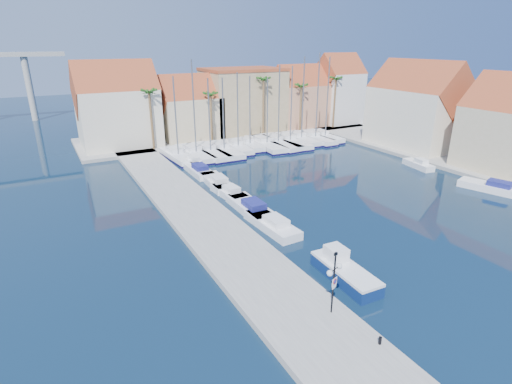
% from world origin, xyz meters
% --- Properties ---
extents(ground, '(260.00, 260.00, 0.00)m').
position_xyz_m(ground, '(0.00, 0.00, 0.00)').
color(ground, black).
rests_on(ground, ground).
extents(quay_west, '(6.00, 77.00, 0.50)m').
position_xyz_m(quay_west, '(-9.00, 13.50, 0.25)').
color(quay_west, gray).
rests_on(quay_west, ground).
extents(shore_north, '(54.00, 16.00, 0.50)m').
position_xyz_m(shore_north, '(10.00, 48.00, 0.25)').
color(shore_north, gray).
rests_on(shore_north, ground).
extents(shore_east, '(12.00, 60.00, 0.50)m').
position_xyz_m(shore_east, '(32.00, 15.00, 0.25)').
color(shore_east, gray).
rests_on(shore_east, ground).
extents(lamp_post, '(1.38, 0.74, 4.25)m').
position_xyz_m(lamp_post, '(-7.21, -4.13, 3.29)').
color(lamp_post, black).
rests_on(lamp_post, quay_west).
extents(bollard, '(0.18, 0.18, 0.46)m').
position_xyz_m(bollard, '(-6.60, -7.67, 0.73)').
color(bollard, black).
rests_on(bollard, quay_west).
extents(fishing_boat, '(2.26, 6.12, 2.12)m').
position_xyz_m(fishing_boat, '(-3.52, -0.95, 0.70)').
color(fishing_boat, navy).
rests_on(fishing_boat, ground).
extents(motorboat_west_0, '(2.51, 6.94, 1.40)m').
position_xyz_m(motorboat_west_0, '(-3.84, 8.76, 0.51)').
color(motorboat_west_0, white).
rests_on(motorboat_west_0, ground).
extents(motorboat_west_1, '(2.48, 7.47, 1.40)m').
position_xyz_m(motorboat_west_1, '(-3.69, 13.31, 0.51)').
color(motorboat_west_1, white).
rests_on(motorboat_west_1, ground).
extents(motorboat_west_2, '(2.32, 5.94, 1.40)m').
position_xyz_m(motorboat_west_2, '(-3.81, 18.33, 0.51)').
color(motorboat_west_2, white).
rests_on(motorboat_west_2, ground).
extents(motorboat_west_3, '(2.69, 7.14, 1.40)m').
position_xyz_m(motorboat_west_3, '(-3.57, 22.35, 0.51)').
color(motorboat_west_3, white).
rests_on(motorboat_west_3, ground).
extents(motorboat_west_4, '(2.23, 6.88, 1.40)m').
position_xyz_m(motorboat_west_4, '(-3.83, 27.99, 0.51)').
color(motorboat_west_4, white).
rests_on(motorboat_west_4, ground).
extents(motorboat_west_5, '(1.75, 5.05, 1.40)m').
position_xyz_m(motorboat_west_5, '(-3.18, 32.00, 0.51)').
color(motorboat_west_5, white).
rests_on(motorboat_west_5, ground).
extents(motorboat_west_6, '(1.92, 5.67, 1.40)m').
position_xyz_m(motorboat_west_6, '(-3.47, 38.27, 0.51)').
color(motorboat_west_6, white).
rests_on(motorboat_west_6, ground).
extents(motorboat_east_0, '(4.24, 7.46, 1.40)m').
position_xyz_m(motorboat_east_0, '(24.03, 5.09, 0.51)').
color(motorboat_east_0, white).
rests_on(motorboat_east_0, ground).
extents(motorboat_east_1, '(2.34, 5.05, 1.40)m').
position_xyz_m(motorboat_east_1, '(23.99, 15.75, 0.51)').
color(motorboat_east_1, white).
rests_on(motorboat_east_1, ground).
extents(sailboat_0, '(3.10, 9.74, 12.04)m').
position_xyz_m(sailboat_0, '(-4.19, 35.87, 0.58)').
color(sailboat_0, white).
rests_on(sailboat_0, ground).
extents(sailboat_1, '(3.08, 10.86, 14.21)m').
position_xyz_m(sailboat_1, '(-1.35, 36.03, 0.59)').
color(sailboat_1, white).
rests_on(sailboat_1, ground).
extents(sailboat_2, '(3.38, 11.28, 11.57)m').
position_xyz_m(sailboat_2, '(0.89, 35.89, 0.56)').
color(sailboat_2, white).
rests_on(sailboat_2, ground).
extents(sailboat_3, '(2.99, 10.89, 11.56)m').
position_xyz_m(sailboat_3, '(3.13, 35.69, 0.56)').
color(sailboat_3, white).
rests_on(sailboat_3, ground).
extents(sailboat_4, '(3.11, 9.10, 12.18)m').
position_xyz_m(sailboat_4, '(5.92, 36.25, 0.60)').
color(sailboat_4, white).
rests_on(sailboat_4, ground).
extents(sailboat_5, '(2.66, 8.34, 11.56)m').
position_xyz_m(sailboat_5, '(8.32, 36.75, 0.60)').
color(sailboat_5, white).
rests_on(sailboat_5, ground).
extents(sailboat_6, '(3.87, 11.56, 11.24)m').
position_xyz_m(sailboat_6, '(11.02, 36.04, 0.55)').
color(sailboat_6, white).
rests_on(sailboat_6, ground).
extents(sailboat_7, '(3.97, 11.95, 13.10)m').
position_xyz_m(sailboat_7, '(13.01, 35.93, 0.57)').
color(sailboat_7, white).
rests_on(sailboat_7, ground).
extents(sailboat_8, '(4.01, 11.89, 12.89)m').
position_xyz_m(sailboat_8, '(15.49, 35.91, 0.57)').
color(sailboat_8, white).
rests_on(sailboat_8, ground).
extents(sailboat_9, '(2.74, 10.27, 14.29)m').
position_xyz_m(sailboat_9, '(18.18, 36.48, 0.60)').
color(sailboat_9, white).
rests_on(sailboat_9, ground).
extents(sailboat_10, '(2.92, 10.36, 14.86)m').
position_xyz_m(sailboat_10, '(20.65, 35.79, 0.61)').
color(sailboat_10, white).
rests_on(sailboat_10, ground).
extents(sailboat_11, '(2.58, 9.31, 14.19)m').
position_xyz_m(sailboat_11, '(22.88, 35.84, 0.62)').
color(sailboat_11, white).
rests_on(sailboat_11, ground).
extents(building_0, '(12.30, 9.00, 13.50)m').
position_xyz_m(building_0, '(-10.00, 47.00, 6.52)').
color(building_0, beige).
rests_on(building_0, shore_north).
extents(building_1, '(10.30, 8.00, 11.00)m').
position_xyz_m(building_1, '(2.00, 47.00, 5.30)').
color(building_1, '#C4B48A').
rests_on(building_1, shore_north).
extents(building_2, '(14.20, 10.20, 11.50)m').
position_xyz_m(building_2, '(13.00, 48.00, 6.26)').
color(building_2, tan).
rests_on(building_2, shore_north).
extents(building_3, '(10.30, 8.00, 12.00)m').
position_xyz_m(building_3, '(25.00, 47.00, 5.86)').
color(building_3, tan).
rests_on(building_3, shore_north).
extents(building_4, '(8.30, 8.00, 14.00)m').
position_xyz_m(building_4, '(34.00, 46.00, 6.97)').
color(building_4, silver).
rests_on(building_4, shore_north).
extents(building_6, '(9.00, 14.30, 13.50)m').
position_xyz_m(building_6, '(32.00, 24.00, 6.52)').
color(building_6, beige).
rests_on(building_6, shore_east).
extents(palm_0, '(2.60, 2.60, 10.15)m').
position_xyz_m(palm_0, '(-6.00, 42.00, 9.08)').
color(palm_0, brown).
rests_on(palm_0, shore_north).
extents(palm_1, '(2.60, 2.60, 9.15)m').
position_xyz_m(palm_1, '(4.00, 42.00, 8.14)').
color(palm_1, brown).
rests_on(palm_1, shore_north).
extents(palm_2, '(2.60, 2.60, 11.15)m').
position_xyz_m(palm_2, '(14.00, 42.00, 10.02)').
color(palm_2, brown).
rests_on(palm_2, shore_north).
extents(palm_3, '(2.60, 2.60, 9.65)m').
position_xyz_m(palm_3, '(22.00, 42.00, 8.61)').
color(palm_3, brown).
rests_on(palm_3, shore_north).
extents(palm_4, '(2.60, 2.60, 10.65)m').
position_xyz_m(palm_4, '(30.00, 42.00, 9.55)').
color(palm_4, brown).
rests_on(palm_4, shore_north).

